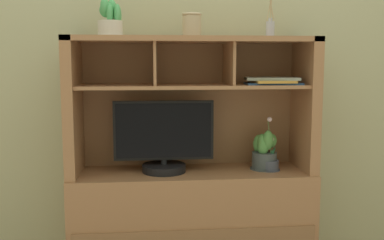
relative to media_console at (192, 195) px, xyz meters
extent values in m
cube|color=#B0AF83|center=(0.00, 0.25, 0.95)|extent=(6.00, 0.02, 2.80)
cube|color=#A16E47|center=(0.00, -0.01, -0.15)|extent=(1.43, 0.44, 0.60)
cube|color=#A16E47|center=(-0.69, -0.01, 0.55)|extent=(0.06, 0.41, 0.79)
cube|color=#A16E47|center=(0.69, -0.01, 0.55)|extent=(0.06, 0.41, 0.79)
cube|color=#8B603D|center=(0.00, 0.19, 0.53)|extent=(1.37, 0.02, 0.76)
cube|color=#A16E47|center=(0.00, -0.01, 0.93)|extent=(1.43, 0.41, 0.03)
cube|color=#A16E47|center=(0.00, -0.01, 0.66)|extent=(1.31, 0.37, 0.02)
cube|color=#A16E47|center=(-0.22, -0.01, 0.79)|extent=(0.02, 0.35, 0.24)
cube|color=#A16E47|center=(0.22, -0.01, 0.79)|extent=(0.02, 0.35, 0.24)
cylinder|color=black|center=(-0.17, -0.01, 0.17)|extent=(0.26, 0.26, 0.04)
cylinder|color=black|center=(-0.17, -0.01, 0.21)|extent=(0.04, 0.04, 0.03)
cube|color=black|center=(-0.17, -0.01, 0.40)|extent=(0.59, 0.03, 0.35)
cube|color=black|center=(-0.17, -0.03, 0.40)|extent=(0.56, 0.00, 0.32)
cylinder|color=#444B5B|center=(0.47, -0.04, 0.18)|extent=(0.11, 0.11, 0.06)
cylinder|color=#444B5B|center=(0.47, -0.04, 0.16)|extent=(0.13, 0.13, 0.01)
cylinder|color=#4C6B38|center=(0.47, -0.04, 0.34)|extent=(0.03, 0.01, 0.25)
sphere|color=silver|center=(0.48, -0.02, 0.34)|extent=(0.03, 0.03, 0.03)
sphere|color=silver|center=(0.46, -0.03, 0.46)|extent=(0.03, 0.03, 0.03)
ellipsoid|color=#225633|center=(0.48, -0.05, 0.25)|extent=(0.04, 0.05, 0.07)
ellipsoid|color=#225633|center=(0.48, -0.03, 0.25)|extent=(0.05, 0.07, 0.11)
cylinder|color=#424C4D|center=(0.44, 0.00, 0.20)|extent=(0.15, 0.15, 0.10)
cylinder|color=#424C4D|center=(0.44, 0.00, 0.16)|extent=(0.17, 0.17, 0.01)
ellipsoid|color=#539748|center=(0.49, 0.01, 0.33)|extent=(0.06, 0.05, 0.09)
ellipsoid|color=#539748|center=(0.48, 0.03, 0.32)|extent=(0.05, 0.04, 0.07)
ellipsoid|color=#539748|center=(0.42, 0.04, 0.30)|extent=(0.07, 0.07, 0.12)
ellipsoid|color=#539748|center=(0.43, -0.01, 0.31)|extent=(0.06, 0.07, 0.13)
ellipsoid|color=#539748|center=(0.43, -0.02, 0.29)|extent=(0.07, 0.06, 0.10)
ellipsoid|color=#539748|center=(0.46, -0.03, 0.34)|extent=(0.06, 0.05, 0.12)
cube|color=navy|center=(0.47, -0.07, 0.68)|extent=(0.33, 0.20, 0.01)
cube|color=gold|center=(0.47, -0.05, 0.69)|extent=(0.23, 0.24, 0.02)
cube|color=gray|center=(0.46, -0.05, 0.71)|extent=(0.33, 0.24, 0.02)
cylinder|color=#B3B2BA|center=(0.47, 0.01, 0.99)|extent=(0.05, 0.05, 0.09)
cylinder|color=#B3B2BA|center=(0.47, 0.01, 1.05)|extent=(0.02, 0.02, 0.02)
cylinder|color=tan|center=(0.47, 0.01, 1.15)|extent=(0.00, 0.05, 0.21)
cylinder|color=tan|center=(0.47, 0.01, 1.15)|extent=(0.05, 0.03, 0.21)
cylinder|color=tan|center=(0.46, 0.01, 1.15)|extent=(0.05, 0.03, 0.21)
cylinder|color=tan|center=(0.46, 0.01, 1.15)|extent=(0.00, 0.04, 0.22)
cylinder|color=tan|center=(0.46, 0.01, 1.15)|extent=(0.04, 0.03, 0.21)
cylinder|color=tan|center=(0.47, 0.01, 1.15)|extent=(0.03, 0.02, 0.22)
cylinder|color=beige|center=(-0.47, -0.02, 0.99)|extent=(0.14, 0.14, 0.09)
cylinder|color=beige|center=(-0.47, -0.02, 0.95)|extent=(0.16, 0.16, 0.01)
ellipsoid|color=#4BA25A|center=(-0.42, -0.03, 1.06)|extent=(0.04, 0.08, 0.13)
ellipsoid|color=#4BA25A|center=(-0.46, 0.02, 1.10)|extent=(0.06, 0.07, 0.11)
ellipsoid|color=#4BA25A|center=(-0.49, 0.00, 1.09)|extent=(0.08, 0.05, 0.08)
ellipsoid|color=#4BA25A|center=(-0.49, -0.03, 1.11)|extent=(0.05, 0.05, 0.09)
ellipsoid|color=#4BA25A|center=(-0.46, -0.03, 1.07)|extent=(0.04, 0.07, 0.12)
cylinder|color=tan|center=(0.00, 0.00, 1.01)|extent=(0.11, 0.11, 0.12)
torus|color=tan|center=(0.00, 0.00, 1.08)|extent=(0.12, 0.12, 0.02)
camera|label=1|loc=(-0.26, -2.62, 0.81)|focal=41.91mm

